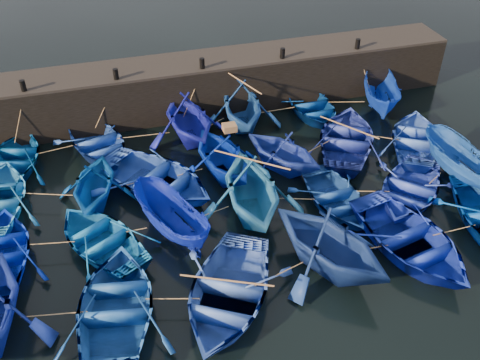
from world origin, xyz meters
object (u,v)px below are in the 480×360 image
object	(u,v)px
boat_0	(14,159)
boat_8	(156,179)
wooden_crate	(229,128)
boat_13	(1,252)

from	to	relation	value
boat_0	boat_8	distance (m)	6.50
boat_8	wooden_crate	world-z (taller)	wooden_crate
boat_0	boat_13	distance (m)	5.73
boat_0	boat_13	world-z (taller)	boat_0
boat_0	boat_8	xyz separation A→B (m)	(5.64, -3.22, 0.09)
boat_13	wooden_crate	xyz separation A→B (m)	(9.03, 2.66, 1.91)
wooden_crate	boat_0	bearing A→B (deg)	160.87
boat_0	wooden_crate	xyz separation A→B (m)	(8.83, -3.06, 1.91)
boat_13	boat_0	bearing A→B (deg)	-90.26
boat_8	boat_13	bearing A→B (deg)	162.31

